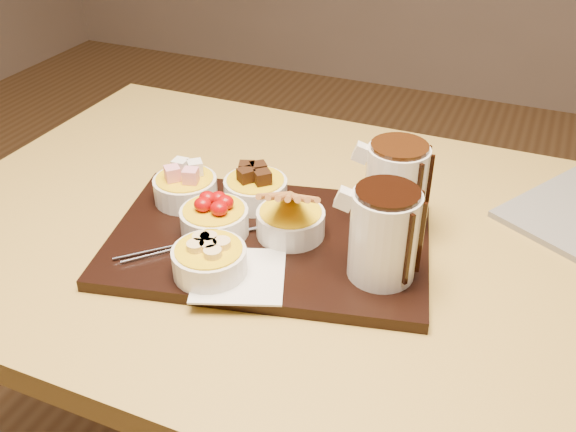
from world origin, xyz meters
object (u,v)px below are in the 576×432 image
at_px(dining_table, 306,280).
at_px(bowl_strawberries, 215,221).
at_px(pitcher_milk_chocolate, 396,186).
at_px(serving_board, 269,241).
at_px(pitcher_dark_chocolate, 384,236).

height_order(dining_table, bowl_strawberries, bowl_strawberries).
bearing_deg(pitcher_milk_chocolate, bowl_strawberries, -163.61).
height_order(dining_table, pitcher_milk_chocolate, pitcher_milk_chocolate).
xyz_separation_m(dining_table, serving_board, (-0.04, -0.06, 0.11)).
distance_m(dining_table, pitcher_dark_chocolate, 0.24).
height_order(dining_table, serving_board, serving_board).
relative_size(serving_board, pitcher_dark_chocolate, 3.73).
distance_m(bowl_strawberries, pitcher_milk_chocolate, 0.27).
bearing_deg(serving_board, dining_table, 46.26).
bearing_deg(serving_board, pitcher_milk_chocolate, 21.80).
relative_size(dining_table, pitcher_milk_chocolate, 9.72).
bearing_deg(pitcher_dark_chocolate, serving_board, 160.02).
xyz_separation_m(serving_board, pitcher_milk_chocolate, (0.16, 0.11, 0.07)).
relative_size(bowl_strawberries, pitcher_dark_chocolate, 0.81).
relative_size(dining_table, serving_board, 2.61).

